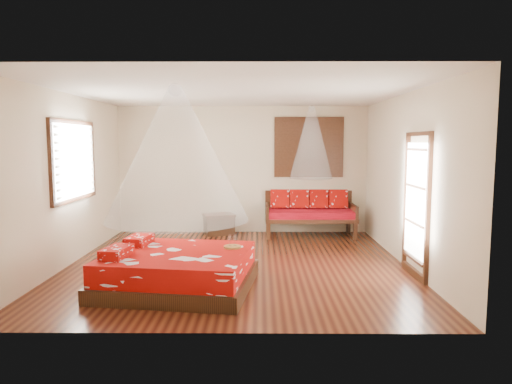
% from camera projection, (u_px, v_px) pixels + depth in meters
% --- Properties ---
extents(room, '(5.54, 5.54, 2.84)m').
position_uv_depth(room, '(237.00, 180.00, 7.39)').
color(room, black).
rests_on(room, ground).
extents(bed, '(2.21, 2.04, 0.63)m').
position_uv_depth(bed, '(177.00, 270.00, 6.31)').
color(bed, black).
rests_on(bed, floor).
extents(daybed, '(1.92, 0.85, 0.97)m').
position_uv_depth(daybed, '(310.00, 211.00, 9.85)').
color(daybed, black).
rests_on(daybed, floor).
extents(storage_chest, '(0.77, 0.66, 0.45)m').
position_uv_depth(storage_chest, '(219.00, 224.00, 9.96)').
color(storage_chest, black).
rests_on(storage_chest, floor).
extents(shutter_panel, '(1.52, 0.06, 1.32)m').
position_uv_depth(shutter_panel, '(309.00, 147.00, 10.03)').
color(shutter_panel, black).
rests_on(shutter_panel, wall_back).
extents(window_left, '(0.10, 1.74, 1.34)m').
position_uv_depth(window_left, '(74.00, 161.00, 7.58)').
color(window_left, black).
rests_on(window_left, wall_left).
extents(glazed_door, '(0.08, 1.02, 2.16)m').
position_uv_depth(glazed_door, '(416.00, 205.00, 6.81)').
color(glazed_door, black).
rests_on(glazed_door, floor).
extents(wine_tray, '(0.25, 0.25, 0.20)m').
position_uv_depth(wine_tray, '(232.00, 244.00, 6.53)').
color(wine_tray, brown).
rests_on(wine_tray, bed).
extents(mosquito_net_main, '(1.94, 1.94, 1.80)m').
position_uv_depth(mosquito_net_main, '(176.00, 154.00, 6.13)').
color(mosquito_net_main, white).
rests_on(mosquito_net_main, ceiling).
extents(mosquito_net_daybed, '(0.90, 0.90, 1.50)m').
position_uv_depth(mosquito_net_daybed, '(311.00, 143.00, 9.55)').
color(mosquito_net_daybed, white).
rests_on(mosquito_net_daybed, ceiling).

